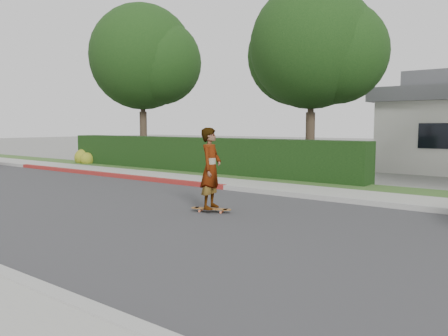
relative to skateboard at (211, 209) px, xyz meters
The scene contains 12 objects.
ground 3.08m from the skateboard, 160.72° to the right, with size 120.00×120.00×0.00m, color slate.
road 3.08m from the skateboard, 160.72° to the right, with size 60.00×8.00×0.01m, color #2D2D30.
curb_far 4.24m from the skateboard, 133.29° to the left, with size 60.00×0.20×0.15m, color #9E9E99.
curb_red_section 8.49m from the skateboard, 158.69° to the left, with size 12.00×0.21×0.15m, color maroon.
sidewalk_far 4.93m from the skateboard, 126.10° to the left, with size 60.00×1.60×0.12m, color gray.
planting_strip 6.29m from the skateboard, 117.48° to the left, with size 60.00×1.60×0.10m, color #2D4C1E.
hedge 8.58m from the skateboard, 133.68° to the left, with size 15.00×1.00×1.50m, color black.
flowering_shrub 14.13m from the skateboard, 156.11° to the left, with size 1.40×1.00×0.90m.
tree_left 13.94m from the skateboard, 143.64° to the left, with size 5.99×5.21×8.00m.
tree_center 9.59m from the skateboard, 99.85° to the left, with size 5.66×4.84×7.44m.
skateboard is the anchor object (origin of this frame).
skateboarder 0.95m from the skateboard, behind, with size 0.68×0.45×1.87m, color white.
Camera 1 is at (9.15, -6.75, 2.02)m, focal length 35.00 mm.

